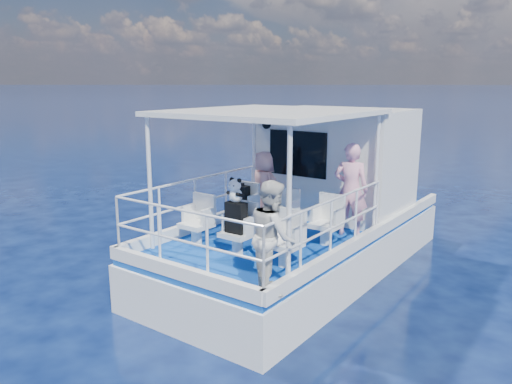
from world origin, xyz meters
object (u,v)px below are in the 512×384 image
passenger_stbd_aft (272,236)px  backpack_center (236,218)px  passenger_port_fwd (264,187)px  panda (236,190)px

passenger_stbd_aft → backpack_center: 1.48m
passenger_port_fwd → panda: bearing=136.9°
backpack_center → panda: panda is taller
backpack_center → panda: (-0.02, 0.01, 0.44)m
passenger_port_fwd → passenger_stbd_aft: passenger_stbd_aft is taller
backpack_center → panda: 0.44m
passenger_stbd_aft → panda: size_ratio=3.86×
backpack_center → panda: size_ratio=1.28×
passenger_stbd_aft → panda: 1.53m
passenger_stbd_aft → passenger_port_fwd: bearing=-7.1°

